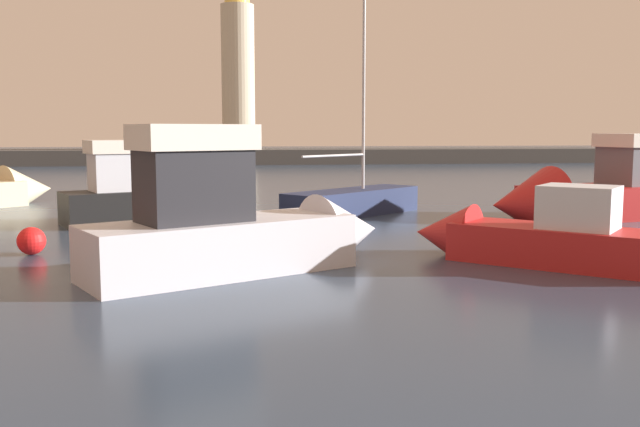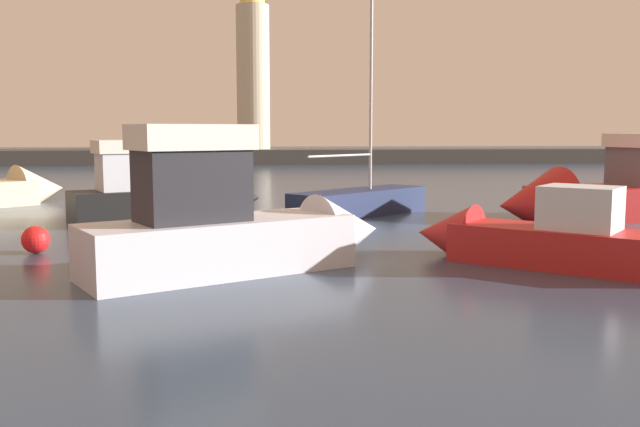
# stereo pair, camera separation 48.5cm
# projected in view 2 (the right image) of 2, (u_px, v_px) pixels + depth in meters

# --- Properties ---
(ground_plane) EXTENTS (220.00, 220.00, 0.00)m
(ground_plane) POSITION_uv_depth(u_px,v_px,m) (309.00, 194.00, 36.25)
(ground_plane) COLOR #2D3D51
(breakwater) EXTENTS (70.47, 6.99, 1.44)m
(breakwater) POSITION_uv_depth(u_px,v_px,m) (280.00, 156.00, 69.74)
(breakwater) COLOR #423F3D
(breakwater) RESTS_ON ground_plane
(lighthouse) EXTENTS (3.25, 3.25, 17.08)m
(lighthouse) POSITION_uv_depth(u_px,v_px,m) (253.00, 67.00, 68.44)
(lighthouse) COLOR beige
(lighthouse) RESTS_ON breakwater
(motorboat_0) EXTENTS (7.73, 5.33, 3.72)m
(motorboat_0) POSITION_uv_depth(u_px,v_px,m) (247.00, 225.00, 16.30)
(motorboat_0) COLOR silver
(motorboat_0) RESTS_ON ground_plane
(motorboat_4) EXTENTS (9.80, 4.95, 3.83)m
(motorboat_4) POSITION_uv_depth(u_px,v_px,m) (599.00, 195.00, 25.63)
(motorboat_4) COLOR #B21E1E
(motorboat_4) RESTS_ON ground_plane
(motorboat_5) EXTENTS (6.16, 5.73, 2.31)m
(motorboat_5) POSITION_uv_depth(u_px,v_px,m) (530.00, 238.00, 17.17)
(motorboat_5) COLOR #B21E1E
(motorboat_5) RESTS_ON ground_plane
(motorboat_6) EXTENTS (7.27, 4.64, 3.22)m
(motorboat_6) POSITION_uv_depth(u_px,v_px,m) (171.00, 195.00, 25.51)
(motorboat_6) COLOR black
(motorboat_6) RESTS_ON ground_plane
(sailboat_moored) EXTENTS (5.96, 5.44, 8.49)m
(sailboat_moored) POSITION_uv_depth(u_px,v_px,m) (360.00, 201.00, 27.04)
(sailboat_moored) COLOR #1E284C
(sailboat_moored) RESTS_ON ground_plane
(mooring_buoy) EXTENTS (0.74, 0.74, 0.74)m
(mooring_buoy) POSITION_uv_depth(u_px,v_px,m) (36.00, 240.00, 18.61)
(mooring_buoy) COLOR red
(mooring_buoy) RESTS_ON ground_plane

